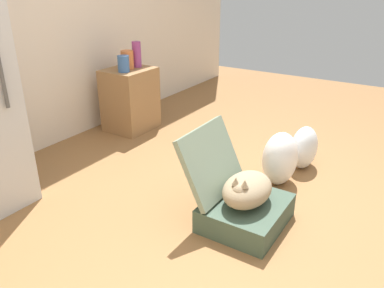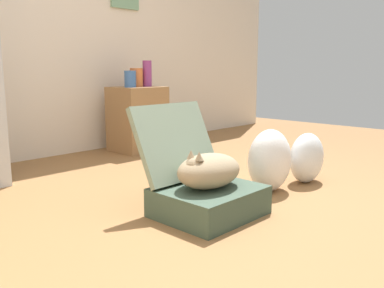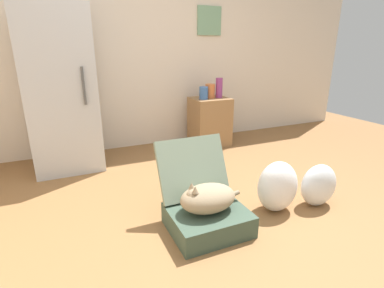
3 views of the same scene
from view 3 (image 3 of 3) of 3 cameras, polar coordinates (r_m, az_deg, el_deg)
The scene contains 12 objects.
ground_plane at distance 2.15m, azimuth 9.45°, elevation -16.84°, with size 7.68×7.68×0.00m, color olive.
wall_back at distance 3.84m, azimuth -9.22°, elevation 19.15°, with size 6.40×0.15×2.60m.
suitcase_base at distance 2.12m, azimuth 3.07°, elevation -14.56°, with size 0.53×0.46×0.16m, color #384C3D.
suitcase_lid at distance 2.19m, azimuth 0.16°, elevation -4.72°, with size 0.53×0.46×0.04m, color gray.
cat at distance 2.03m, azimuth 3.01°, elevation -10.48°, with size 0.48×0.28×0.22m.
plastic_bag_white at distance 2.39m, azimuth 16.35°, elevation -7.98°, with size 0.33×0.25×0.41m, color white.
plastic_bag_clear at distance 2.59m, azimuth 23.49°, elevation -7.39°, with size 0.32×0.20×0.35m, color silver.
refrigerator at distance 3.27m, azimuth -24.19°, elevation 9.37°, with size 0.65×0.65×1.62m.
side_table at distance 3.83m, azimuth 3.46°, elevation 4.39°, with size 0.47×0.41×0.62m, color olive.
vase_tall at distance 3.66m, azimuth 2.29°, elevation 9.93°, with size 0.11×0.11×0.15m, color #38609E.
vase_short at distance 3.79m, azimuth 5.31°, elevation 10.88°, with size 0.09×0.09×0.25m, color #8C387A.
vase_round at distance 3.76m, azimuth 3.55°, elevation 10.30°, with size 0.12×0.12×0.18m, color #CC6B38.
Camera 3 is at (-1.02, -1.44, 1.23)m, focal length 27.28 mm.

